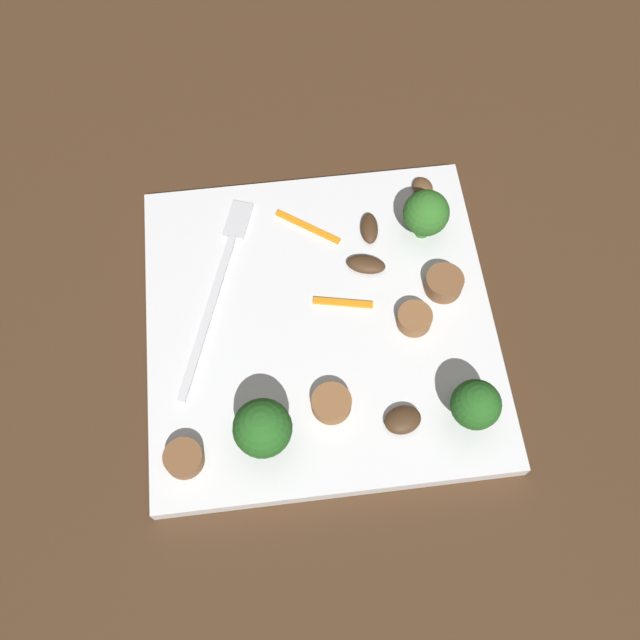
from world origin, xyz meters
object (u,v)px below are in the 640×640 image
object	(u,v)px
broccoli_floret_2	(263,428)
sausage_slice_2	(444,283)
sausage_slice_3	(184,458)
broccoli_floret_1	(476,405)
sausage_slice_0	(414,319)
pepper_strip_0	(309,227)
sausage_slice_1	(335,403)
mushroom_2	(369,228)
plate	(320,324)
mushroom_1	(423,187)
mushroom_3	(366,264)
mushroom_0	(403,420)
pepper_strip_1	(343,303)
broccoli_floret_0	(426,214)
fork	(219,280)

from	to	relation	value
broccoli_floret_2	sausage_slice_2	xyz separation A→B (m)	(0.11, -0.15, -0.03)
sausage_slice_3	broccoli_floret_1	bearing A→B (deg)	-88.02
sausage_slice_0	pepper_strip_0	world-z (taller)	sausage_slice_0
sausage_slice_0	pepper_strip_0	xyz separation A→B (m)	(0.10, 0.07, -0.00)
broccoli_floret_2	sausage_slice_2	size ratio (longest dim) A/B	1.80
sausage_slice_2	sausage_slice_1	bearing A→B (deg)	131.77
sausage_slice_0	mushroom_2	world-z (taller)	sausage_slice_0
plate	mushroom_1	xyz separation A→B (m)	(0.11, -0.10, 0.01)
mushroom_3	plate	bearing A→B (deg)	135.10
sausage_slice_3	mushroom_0	world-z (taller)	sausage_slice_3
pepper_strip_0	sausage_slice_1	bearing A→B (deg)	-179.23
plate	pepper_strip_1	distance (m)	0.02
broccoli_floret_1	broccoli_floret_2	size ratio (longest dim) A/B	0.91
plate	broccoli_floret_2	world-z (taller)	broccoli_floret_2
broccoli_floret_0	pepper_strip_1	xyz separation A→B (m)	(-0.06, 0.07, -0.03)
sausage_slice_0	mushroom_1	bearing A→B (deg)	-13.44
fork	sausage_slice_2	distance (m)	0.18
broccoli_floret_1	sausage_slice_2	xyz separation A→B (m)	(0.11, -0.00, -0.02)
sausage_slice_3	mushroom_2	bearing A→B (deg)	-42.30
broccoli_floret_0	pepper_strip_1	size ratio (longest dim) A/B	1.00
broccoli_floret_2	sausage_slice_0	size ratio (longest dim) A/B	2.00
broccoli_floret_1	sausage_slice_1	size ratio (longest dim) A/B	1.67
mushroom_1	pepper_strip_0	bearing A→B (deg)	104.37
sausage_slice_2	sausage_slice_3	distance (m)	0.24
broccoli_floret_0	mushroom_3	size ratio (longest dim) A/B	1.50
mushroom_1	pepper_strip_0	world-z (taller)	mushroom_1
plate	fork	distance (m)	0.09
sausage_slice_0	sausage_slice_2	distance (m)	0.04
mushroom_0	pepper_strip_0	distance (m)	0.18
broccoli_floret_1	mushroom_2	size ratio (longest dim) A/B	1.67
sausage_slice_3	broccoli_floret_0	bearing A→B (deg)	-50.16
sausage_slice_2	sausage_slice_0	bearing A→B (deg)	133.89
plate	sausage_slice_3	bearing A→B (deg)	132.23
sausage_slice_3	pepper_strip_1	xyz separation A→B (m)	(0.11, -0.13, -0.01)
plate	sausage_slice_1	xyz separation A→B (m)	(-0.07, -0.00, 0.01)
broccoli_floret_2	sausage_slice_1	bearing A→B (deg)	-68.63
sausage_slice_0	pepper_strip_0	size ratio (longest dim) A/B	0.45
fork	mushroom_2	xyz separation A→B (m)	(0.03, -0.13, 0.00)
sausage_slice_2	plate	bearing A→B (deg)	99.44
pepper_strip_0	mushroom_3	bearing A→B (deg)	-135.69
mushroom_2	mushroom_3	size ratio (longest dim) A/B	0.94
fork	sausage_slice_0	bearing A→B (deg)	-91.21
broccoli_floret_0	pepper_strip_0	bearing A→B (deg)	80.50
plate	broccoli_floret_1	bearing A→B (deg)	-133.08
plate	sausage_slice_1	size ratio (longest dim) A/B	9.10
mushroom_1	mushroom_2	world-z (taller)	same
plate	sausage_slice_3	distance (m)	0.15
broccoli_floret_1	sausage_slice_0	bearing A→B (deg)	17.57
sausage_slice_3	mushroom_3	distance (m)	0.21
mushroom_0	mushroom_3	world-z (taller)	mushroom_0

